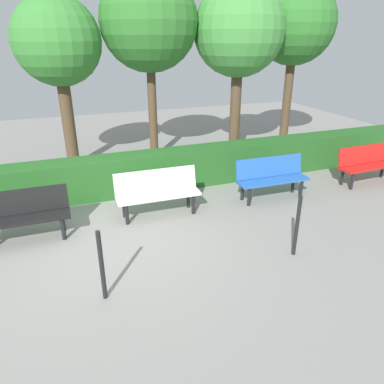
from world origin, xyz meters
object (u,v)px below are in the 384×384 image
(bench_blue, at_px, (271,176))
(tree_end, at_px, (57,43))
(bench_white, at_px, (157,191))
(bench_black, at_px, (22,214))
(tree_mid, at_px, (239,31))
(tree_far, at_px, (149,22))
(tree_near, at_px, (295,24))
(bench_red, at_px, (368,163))

(bench_blue, relative_size, tree_end, 0.38)
(bench_white, xyz_separation_m, bench_black, (2.34, 0.14, -0.00))
(bench_blue, relative_size, bench_white, 0.97)
(tree_mid, relative_size, tree_far, 0.95)
(bench_black, height_order, tree_near, tree_near)
(tree_mid, bearing_deg, bench_red, 122.25)
(bench_black, xyz_separation_m, tree_far, (-3.16, -3.48, 3.00))
(tree_end, bearing_deg, bench_black, 74.33)
(bench_red, height_order, tree_near, tree_near)
(bench_blue, xyz_separation_m, tree_far, (1.61, -3.42, 3.00))
(bench_blue, bearing_deg, tree_far, -63.41)
(bench_white, bearing_deg, bench_black, 4.67)
(bench_red, distance_m, bench_blue, 2.56)
(bench_white, bearing_deg, tree_near, -145.50)
(tree_far, bearing_deg, bench_white, 76.14)
(bench_black, distance_m, tree_near, 8.62)
(bench_white, distance_m, tree_end, 4.46)
(bench_white, height_order, tree_end, tree_end)
(bench_white, bearing_deg, tree_mid, -135.21)
(bench_white, bearing_deg, bench_red, 179.92)
(tree_end, bearing_deg, bench_white, 111.39)
(bench_white, xyz_separation_m, tree_mid, (-3.08, -2.93, 2.80))
(bench_blue, bearing_deg, tree_near, -125.86)
(bench_black, relative_size, tree_mid, 0.33)
(bench_white, relative_size, tree_end, 0.39)
(bench_red, relative_size, bench_black, 1.05)
(tree_far, bearing_deg, tree_mid, 169.77)
(bench_blue, relative_size, tree_near, 0.33)
(bench_blue, bearing_deg, tree_mid, -100.64)
(tree_near, bearing_deg, bench_red, 90.06)
(tree_far, bearing_deg, bench_black, 47.70)
(bench_white, height_order, tree_near, tree_near)
(tree_mid, xyz_separation_m, tree_far, (2.25, -0.41, 0.20))
(bench_red, distance_m, tree_far, 6.18)
(bench_blue, height_order, bench_white, same)
(bench_black, height_order, tree_end, tree_end)
(bench_black, bearing_deg, tree_mid, -150.06)
(tree_near, bearing_deg, tree_end, -1.32)
(bench_red, xyz_separation_m, tree_mid, (1.92, -3.04, 2.80))
(tree_mid, height_order, tree_end, tree_mid)
(bench_black, bearing_deg, bench_red, -179.37)
(bench_red, relative_size, bench_blue, 1.01)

